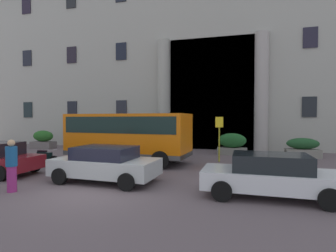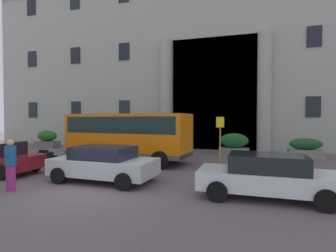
# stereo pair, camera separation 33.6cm
# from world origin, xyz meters

# --- Properties ---
(ground_plane) EXTENTS (80.00, 64.00, 0.12)m
(ground_plane) POSITION_xyz_m (0.00, 0.00, -0.06)
(ground_plane) COLOR #5B4D51
(office_building_facade) EXTENTS (37.24, 9.75, 15.18)m
(office_building_facade) POSITION_xyz_m (0.01, 17.47, 7.58)
(office_building_facade) COLOR #9E9C92
(office_building_facade) RESTS_ON ground_plane
(orange_minibus) EXTENTS (7.06, 3.09, 2.74)m
(orange_minibus) POSITION_xyz_m (-1.08, 5.50, 1.64)
(orange_minibus) COLOR orange
(orange_minibus) RESTS_ON ground_plane
(bus_stop_sign) EXTENTS (0.44, 0.08, 2.58)m
(bus_stop_sign) POSITION_xyz_m (3.86, 7.18, 1.60)
(bus_stop_sign) COLOR #9A951B
(bus_stop_sign) RESTS_ON ground_plane
(hedge_planter_entrance_right) EXTENTS (1.98, 0.78, 1.48)m
(hedge_planter_entrance_right) POSITION_xyz_m (4.52, 10.32, 0.72)
(hedge_planter_entrance_right) COLOR slate
(hedge_planter_entrance_right) RESTS_ON ground_plane
(hedge_planter_far_east) EXTENTS (2.16, 0.87, 1.51)m
(hedge_planter_far_east) POSITION_xyz_m (-6.44, 10.11, 0.73)
(hedge_planter_far_east) COLOR #6D625B
(hedge_planter_far_east) RESTS_ON ground_plane
(hedge_planter_entrance_left) EXTENTS (2.03, 0.92, 1.25)m
(hedge_planter_entrance_left) POSITION_xyz_m (8.92, 10.22, 0.60)
(hedge_planter_entrance_left) COLOR slate
(hedge_planter_entrance_left) RESTS_ON ground_plane
(hedge_planter_west) EXTENTS (1.94, 0.93, 1.49)m
(hedge_planter_west) POSITION_xyz_m (-10.81, 10.22, 0.72)
(hedge_planter_west) COLOR #675E5D
(hedge_planter_west) RESTS_ON ground_plane
(hedge_planter_far_west) EXTENTS (2.05, 0.85, 1.37)m
(hedge_planter_far_west) POSITION_xyz_m (-2.71, 10.17, 0.66)
(hedge_planter_far_west) COLOR gray
(hedge_planter_far_west) RESTS_ON ground_plane
(white_taxi_kerbside) EXTENTS (4.20, 2.27, 1.39)m
(white_taxi_kerbside) POSITION_xyz_m (-0.15, 1.24, 0.72)
(white_taxi_kerbside) COLOR #B3B7B6
(white_taxi_kerbside) RESTS_ON ground_plane
(parked_estate_mid) EXTENTS (4.26, 2.02, 1.37)m
(parked_estate_mid) POSITION_xyz_m (5.87, 0.73, 0.70)
(parked_estate_mid) COLOR silver
(parked_estate_mid) RESTS_ON ground_plane
(scooter_by_planter) EXTENTS (1.96, 0.55, 0.89)m
(scooter_by_planter) POSITION_xyz_m (-0.41, 3.12, 0.46)
(scooter_by_planter) COLOR black
(scooter_by_planter) RESTS_ON ground_plane
(motorcycle_far_end) EXTENTS (2.00, 0.65, 0.89)m
(motorcycle_far_end) POSITION_xyz_m (-4.86, 3.36, 0.46)
(motorcycle_far_end) COLOR black
(motorcycle_far_end) RESTS_ON ground_plane
(pedestrian_man_red_shirt) EXTENTS (0.36, 0.36, 1.78)m
(pedestrian_man_red_shirt) POSITION_xyz_m (-2.52, -0.89, 0.90)
(pedestrian_man_red_shirt) COLOR #91276B
(pedestrian_man_red_shirt) RESTS_ON ground_plane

